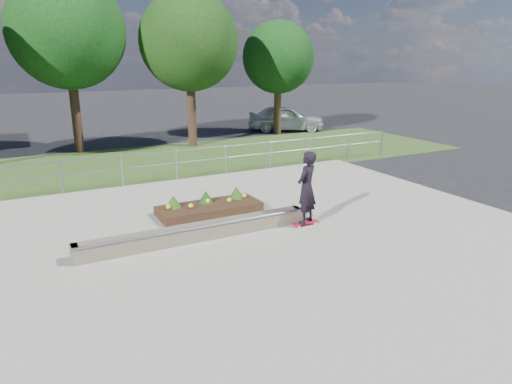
% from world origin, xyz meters
% --- Properties ---
extents(ground, '(120.00, 120.00, 0.00)m').
position_xyz_m(ground, '(0.00, 0.00, 0.00)').
color(ground, black).
rests_on(ground, ground).
extents(grass_verge, '(30.00, 8.00, 0.02)m').
position_xyz_m(grass_verge, '(0.00, 11.00, 0.01)').
color(grass_verge, '#2D471C').
rests_on(grass_verge, ground).
extents(concrete_slab, '(15.00, 15.00, 0.06)m').
position_xyz_m(concrete_slab, '(0.00, 0.00, 0.03)').
color(concrete_slab, gray).
rests_on(concrete_slab, ground).
extents(fence, '(20.06, 0.06, 1.20)m').
position_xyz_m(fence, '(0.00, 7.50, 0.77)').
color(fence, gray).
rests_on(fence, ground).
extents(tree_mid_left, '(5.25, 5.25, 8.25)m').
position_xyz_m(tree_mid_left, '(-2.50, 15.00, 5.61)').
color(tree_mid_left, '#301C13').
rests_on(tree_mid_left, ground).
extents(tree_mid_right, '(4.90, 4.90, 7.70)m').
position_xyz_m(tree_mid_right, '(3.00, 14.00, 5.23)').
color(tree_mid_right, black).
rests_on(tree_mid_right, ground).
extents(tree_far_right, '(4.20, 4.20, 6.60)m').
position_xyz_m(tree_far_right, '(9.00, 15.50, 4.48)').
color(tree_far_right, '#382516').
rests_on(tree_far_right, ground).
extents(grind_ledge, '(6.00, 0.44, 0.43)m').
position_xyz_m(grind_ledge, '(-1.40, 1.55, 0.26)').
color(grind_ledge, brown).
rests_on(grind_ledge, concrete_slab).
extents(planter_bed, '(3.00, 1.20, 0.61)m').
position_xyz_m(planter_bed, '(-0.38, 3.41, 0.24)').
color(planter_bed, black).
rests_on(planter_bed, concrete_slab).
extents(skateboarder, '(0.86, 0.77, 2.05)m').
position_xyz_m(skateboarder, '(1.55, 1.17, 1.12)').
color(skateboarder, white).
rests_on(skateboarder, concrete_slab).
extents(parked_car, '(5.12, 3.81, 1.62)m').
position_xyz_m(parked_car, '(10.04, 16.23, 0.81)').
color(parked_car, silver).
rests_on(parked_car, ground).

